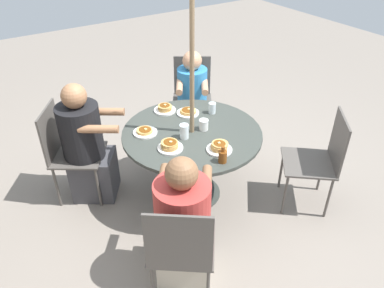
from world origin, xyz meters
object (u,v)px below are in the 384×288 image
at_px(pancake_plate_e, 170,146).
at_px(syrup_bottle, 223,156).
at_px(pancake_plate_a, 188,112).
at_px(coffee_cup, 204,125).
at_px(patio_chair_north, 67,148).
at_px(diner_west, 192,103).
at_px(diner_east, 183,228).
at_px(pancake_plate_c, 219,148).
at_px(drinking_glass_b, 184,131).
at_px(diner_north, 87,148).
at_px(patio_chair_east, 181,246).
at_px(drinking_glass_a, 212,108).
at_px(patio_chair_south, 320,157).
at_px(pancake_plate_b, 145,132).
at_px(patio_chair_west, 192,93).
at_px(pancake_plate_d, 165,109).
at_px(patio_table, 192,142).

bearing_deg(pancake_plate_e, syrup_bottle, -146.13).
relative_size(pancake_plate_a, coffee_cup, 2.20).
xyz_separation_m(patio_chair_north, diner_west, (0.17, -1.47, -0.03)).
relative_size(diner_east, pancake_plate_c, 5.32).
bearing_deg(drinking_glass_b, diner_north, 49.97).
bearing_deg(drinking_glass_b, pancake_plate_a, -36.96).
distance_m(patio_chair_north, coffee_cup, 1.26).
height_order(patio_chair_east, diner_east, diner_east).
distance_m(diner_east, pancake_plate_e, 0.73).
xyz_separation_m(pancake_plate_a, drinking_glass_b, (-0.34, 0.25, 0.05)).
relative_size(diner_east, diner_west, 1.04).
height_order(pancake_plate_a, coffee_cup, coffee_cup).
height_order(diner_east, drinking_glass_a, diner_east).
bearing_deg(patio_chair_east, pancake_plate_a, 92.28).
distance_m(patio_chair_south, pancake_plate_e, 1.34).
bearing_deg(drinking_glass_a, pancake_plate_e, 115.47).
height_order(pancake_plate_b, coffee_cup, coffee_cup).
xyz_separation_m(patio_chair_west, pancake_plate_c, (-1.32, 0.59, 0.21)).
xyz_separation_m(patio_chair_east, pancake_plate_d, (1.37, -0.67, 0.21)).
relative_size(pancake_plate_d, pancake_plate_e, 1.00).
bearing_deg(patio_chair_north, pancake_plate_d, 113.00).
bearing_deg(pancake_plate_a, drinking_glass_b, 143.04).
bearing_deg(diner_west, drinking_glass_b, 86.42).
relative_size(diner_north, patio_chair_east, 1.25).
height_order(patio_table, syrup_bottle, syrup_bottle).
bearing_deg(pancake_plate_e, diner_east, 156.79).
bearing_deg(drinking_glass_b, diner_east, 147.29).
relative_size(patio_chair_north, diner_west, 0.85).
xyz_separation_m(diner_east, syrup_bottle, (0.26, -0.53, 0.26)).
distance_m(diner_north, diner_east, 1.32).
bearing_deg(pancake_plate_d, pancake_plate_b, 126.49).
height_order(pancake_plate_b, drinking_glass_b, drinking_glass_b).
xyz_separation_m(patio_table, patio_chair_north, (0.63, 0.95, -0.07)).
height_order(patio_chair_east, pancake_plate_e, patio_chair_east).
relative_size(pancake_plate_a, pancake_plate_e, 1.00).
distance_m(patio_chair_east, patio_chair_south, 1.57).
bearing_deg(patio_chair_east, syrup_bottle, 69.42).
distance_m(pancake_plate_a, drinking_glass_a, 0.23).
bearing_deg(pancake_plate_c, drinking_glass_a, -30.19).
height_order(pancake_plate_c, pancake_plate_e, pancake_plate_c).
bearing_deg(coffee_cup, pancake_plate_c, 166.94).
relative_size(patio_table, patio_chair_south, 1.33).
xyz_separation_m(patio_table, pancake_plate_e, (-0.13, 0.30, 0.14)).
distance_m(diner_west, drinking_glass_b, 1.10).
bearing_deg(drinking_glass_b, syrup_bottle, -171.77).
bearing_deg(syrup_bottle, patio_chair_south, -103.29).
xyz_separation_m(patio_chair_west, pancake_plate_a, (-0.66, 0.48, 0.20)).
bearing_deg(patio_chair_north, drinking_glass_b, 84.61).
bearing_deg(diner_north, pancake_plate_a, 109.30).
bearing_deg(patio_chair_south, drinking_glass_b, 95.14).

